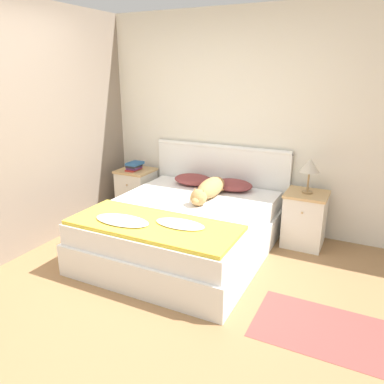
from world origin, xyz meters
name	(u,v)px	position (x,y,z in m)	size (l,w,h in m)	color
ground_plane	(122,303)	(0.00, 0.00, 0.00)	(16.00, 16.00, 0.00)	#997047
wall_back	(221,121)	(0.00, 2.13, 1.27)	(9.00, 0.06, 2.55)	silver
wall_side_left	(64,124)	(-1.50, 1.05, 1.27)	(0.06, 3.10, 2.55)	gray
bed	(184,230)	(0.03, 1.07, 0.25)	(1.67, 1.93, 0.52)	white
headboard	(220,182)	(0.03, 2.06, 0.52)	(1.75, 0.06, 1.00)	white
nightstand_left	(137,191)	(-1.08, 1.81, 0.30)	(0.45, 0.44, 0.61)	silver
nightstand_right	(304,219)	(1.14, 1.81, 0.30)	(0.45, 0.44, 0.61)	silver
pillow_left	(193,180)	(-0.22, 1.81, 0.58)	(0.48, 0.35, 0.13)	brown
pillow_right	(232,185)	(0.29, 1.81, 0.58)	(0.48, 0.35, 0.13)	brown
quilt	(152,224)	(0.02, 0.47, 0.54)	(1.57, 0.65, 0.06)	yellow
dog	(209,189)	(0.16, 1.44, 0.62)	(0.22, 0.82, 0.21)	tan
book_stack	(134,166)	(-1.08, 1.79, 0.66)	(0.18, 0.24, 0.11)	#AD2D28
table_lamp	(310,166)	(1.14, 1.81, 0.90)	(0.21, 0.21, 0.38)	#9E7A4C
rug	(338,334)	(1.68, 0.39, 0.00)	(1.24, 0.66, 0.00)	#93423D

